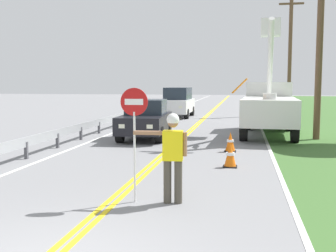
% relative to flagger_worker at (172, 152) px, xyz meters
% --- Properties ---
extents(centerline_yellow_left, '(0.11, 110.00, 0.01)m').
position_rel_flagger_worker_xyz_m(centerline_yellow_left, '(-1.32, 16.67, -1.04)').
color(centerline_yellow_left, yellow).
rests_on(centerline_yellow_left, ground).
extents(centerline_yellow_right, '(0.11, 110.00, 0.01)m').
position_rel_flagger_worker_xyz_m(centerline_yellow_right, '(-1.14, 16.67, -1.04)').
color(centerline_yellow_right, yellow).
rests_on(centerline_yellow_right, ground).
extents(edge_line_right, '(0.12, 110.00, 0.01)m').
position_rel_flagger_worker_xyz_m(edge_line_right, '(2.37, 16.67, -1.04)').
color(edge_line_right, silver).
rests_on(edge_line_right, ground).
extents(edge_line_left, '(0.12, 110.00, 0.01)m').
position_rel_flagger_worker_xyz_m(edge_line_left, '(-4.83, 16.67, -1.04)').
color(edge_line_left, silver).
rests_on(edge_line_left, ground).
extents(flagger_worker, '(1.09, 0.27, 1.83)m').
position_rel_flagger_worker_xyz_m(flagger_worker, '(0.00, 0.00, 0.00)').
color(flagger_worker, '#474238').
rests_on(flagger_worker, ground).
extents(stop_sign_paddle, '(0.56, 0.04, 2.33)m').
position_rel_flagger_worker_xyz_m(stop_sign_paddle, '(-0.77, -0.06, 0.66)').
color(stop_sign_paddle, silver).
rests_on(stop_sign_paddle, ground).
extents(utility_bucket_truck, '(2.96, 6.91, 5.43)m').
position_rel_flagger_worker_xyz_m(utility_bucket_truck, '(2.59, 11.97, 0.37)').
color(utility_bucket_truck, silver).
rests_on(utility_bucket_truck, ground).
extents(oncoming_sedan_nearest, '(2.08, 4.19, 1.70)m').
position_rel_flagger_worker_xyz_m(oncoming_sedan_nearest, '(-2.80, 9.47, -0.21)').
color(oncoming_sedan_nearest, black).
rests_on(oncoming_sedan_nearest, ground).
extents(oncoming_suv_second, '(1.96, 4.63, 2.10)m').
position_rel_flagger_worker_xyz_m(oncoming_suv_second, '(-3.17, 21.11, 0.01)').
color(oncoming_suv_second, silver).
rests_on(oncoming_suv_second, ground).
extents(utility_pole_near, '(1.80, 0.28, 8.88)m').
position_rel_flagger_worker_xyz_m(utility_pole_near, '(4.52, 10.51, 3.58)').
color(utility_pole_near, brown).
rests_on(utility_pole_near, ground).
extents(utility_pole_mid, '(1.80, 0.28, 8.88)m').
position_rel_flagger_worker_xyz_m(utility_pole_mid, '(4.80, 24.56, 3.58)').
color(utility_pole_mid, brown).
rests_on(utility_pole_mid, ground).
extents(traffic_cone_lead, '(0.40, 0.40, 0.70)m').
position_rel_flagger_worker_xyz_m(traffic_cone_lead, '(1.05, 3.87, -0.71)').
color(traffic_cone_lead, orange).
rests_on(traffic_cone_lead, ground).
extents(traffic_cone_mid, '(0.40, 0.40, 0.70)m').
position_rel_flagger_worker_xyz_m(traffic_cone_mid, '(0.97, 6.61, -0.71)').
color(traffic_cone_mid, orange).
rests_on(traffic_cone_mid, ground).
extents(guardrail_left_shoulder, '(0.10, 32.00, 0.71)m').
position_rel_flagger_worker_xyz_m(guardrail_left_shoulder, '(-5.43, 12.00, -0.53)').
color(guardrail_left_shoulder, '#9EA0A3').
rests_on(guardrail_left_shoulder, ground).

